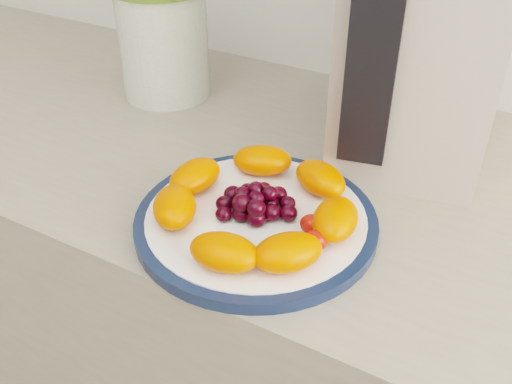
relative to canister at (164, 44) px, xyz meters
The scene contains 8 objects.
counter 0.60m from the canister, 19.68° to the right, with size 3.50×0.60×0.90m, color gray.
cabinet_face 0.62m from the canister, 19.68° to the right, with size 3.48×0.58×0.84m, color #93724C.
plate_rim 0.41m from the canister, 38.55° to the right, with size 0.29×0.29×0.01m, color #101E3B.
plate_face 0.41m from the canister, 38.55° to the right, with size 0.26×0.26×0.02m, color white.
canister is the anchor object (origin of this frame).
appliance_body 0.42m from the canister, ahead, with size 0.19×0.27×0.33m, color #A2998D.
appliance_panel 0.42m from the canister, 17.05° to the right, with size 0.06×0.02×0.25m, color black.
fruit_plate 0.41m from the canister, 38.22° to the right, with size 0.25×0.25×0.04m.
Camera 1 is at (0.33, 0.57, 1.32)m, focal length 40.00 mm.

